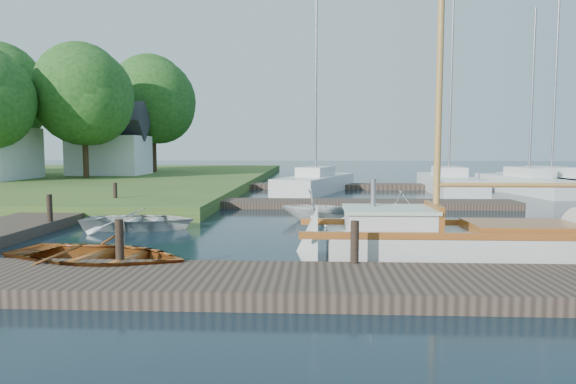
{
  "coord_description": "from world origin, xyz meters",
  "views": [
    {
      "loc": [
        0.71,
        -14.56,
        2.48
      ],
      "look_at": [
        0.0,
        0.0,
        1.2
      ],
      "focal_mm": 32.0,
      "sensor_mm": 36.0,
      "label": 1
    }
  ],
  "objects_px": {
    "sailboat": "(452,247)",
    "tender_d": "(404,204)",
    "tender_a": "(139,218)",
    "house_c": "(110,146)",
    "tree_3": "(84,95)",
    "marina_boat_4": "(529,183)",
    "mooring_post_5": "(115,193)",
    "mooring_post_2": "(355,242)",
    "tender_c": "(373,214)",
    "tree_4": "(0,93)",
    "marina_boat_1": "(316,182)",
    "mooring_post_4": "(50,208)",
    "tender_b": "(314,203)",
    "marina_boat_3": "(449,182)",
    "tree_7": "(153,100)",
    "mooring_post_1": "(119,240)",
    "dinghy": "(98,252)",
    "marina_boat_5": "(551,182)"
  },
  "relations": [
    {
      "from": "sailboat",
      "to": "tender_d",
      "type": "xyz_separation_m",
      "value": [
        0.07,
        6.32,
        0.23
      ]
    },
    {
      "from": "tender_a",
      "to": "house_c",
      "type": "bearing_deg",
      "value": 22.72
    },
    {
      "from": "tender_d",
      "to": "tree_3",
      "type": "bearing_deg",
      "value": 14.46
    },
    {
      "from": "marina_boat_4",
      "to": "mooring_post_5",
      "type": "bearing_deg",
      "value": 104.93
    },
    {
      "from": "mooring_post_2",
      "to": "tender_d",
      "type": "relative_size",
      "value": 0.37
    },
    {
      "from": "tender_c",
      "to": "tender_d",
      "type": "xyz_separation_m",
      "value": [
        1.13,
        0.95,
        0.21
      ]
    },
    {
      "from": "marina_boat_4",
      "to": "tree_4",
      "type": "xyz_separation_m",
      "value": [
        -34.29,
        8.55,
        5.81
      ]
    },
    {
      "from": "tender_a",
      "to": "marina_boat_4",
      "type": "relative_size",
      "value": 0.35
    },
    {
      "from": "tender_c",
      "to": "marina_boat_1",
      "type": "xyz_separation_m",
      "value": [
        -1.79,
        11.85,
        0.21
      ]
    },
    {
      "from": "tender_c",
      "to": "tree_3",
      "type": "distance_m",
      "value": 23.9
    },
    {
      "from": "mooring_post_2",
      "to": "marina_boat_1",
      "type": "bearing_deg",
      "value": 91.98
    },
    {
      "from": "sailboat",
      "to": "tender_a",
      "type": "height_order",
      "value": "sailboat"
    },
    {
      "from": "tender_d",
      "to": "mooring_post_5",
      "type": "bearing_deg",
      "value": 43.33
    },
    {
      "from": "mooring_post_4",
      "to": "tender_b",
      "type": "height_order",
      "value": "tender_b"
    },
    {
      "from": "tender_b",
      "to": "tree_4",
      "type": "distance_m",
      "value": 30.48
    },
    {
      "from": "mooring_post_4",
      "to": "sailboat",
      "type": "bearing_deg",
      "value": -18.52
    },
    {
      "from": "tender_b",
      "to": "marina_boat_3",
      "type": "xyz_separation_m",
      "value": [
        7.45,
        11.52,
        -0.0
      ]
    },
    {
      "from": "tender_c",
      "to": "tree_3",
      "type": "bearing_deg",
      "value": 74.26
    },
    {
      "from": "house_c",
      "to": "tree_7",
      "type": "relative_size",
      "value": 0.56
    },
    {
      "from": "mooring_post_1",
      "to": "mooring_post_4",
      "type": "distance_m",
      "value": 6.4
    },
    {
      "from": "dinghy",
      "to": "tree_7",
      "type": "relative_size",
      "value": 0.41
    },
    {
      "from": "tender_d",
      "to": "tender_c",
      "type": "bearing_deg",
      "value": 95.31
    },
    {
      "from": "mooring_post_4",
      "to": "sailboat",
      "type": "xyz_separation_m",
      "value": [
        10.7,
        -3.58,
        -0.36
      ]
    },
    {
      "from": "sailboat",
      "to": "tender_b",
      "type": "relative_size",
      "value": 4.42
    },
    {
      "from": "mooring_post_4",
      "to": "tender_d",
      "type": "xyz_separation_m",
      "value": [
        10.77,
        2.73,
        -0.13
      ]
    },
    {
      "from": "marina_boat_4",
      "to": "tender_b",
      "type": "bearing_deg",
      "value": 124.5
    },
    {
      "from": "mooring_post_4",
      "to": "tender_a",
      "type": "bearing_deg",
      "value": 13.79
    },
    {
      "from": "tender_a",
      "to": "marina_boat_3",
      "type": "height_order",
      "value": "marina_boat_3"
    },
    {
      "from": "mooring_post_1",
      "to": "marina_boat_5",
      "type": "height_order",
      "value": "marina_boat_5"
    },
    {
      "from": "marina_boat_3",
      "to": "tree_4",
      "type": "relative_size",
      "value": 1.31
    },
    {
      "from": "mooring_post_1",
      "to": "marina_boat_5",
      "type": "distance_m",
      "value": 25.73
    },
    {
      "from": "tree_3",
      "to": "tree_7",
      "type": "distance_m",
      "value": 8.26
    },
    {
      "from": "mooring_post_2",
      "to": "tender_c",
      "type": "xyz_separation_m",
      "value": [
        1.15,
        6.78,
        -0.34
      ]
    },
    {
      "from": "tree_7",
      "to": "house_c",
      "type": "bearing_deg",
      "value": -116.31
    },
    {
      "from": "tender_d",
      "to": "marina_boat_3",
      "type": "relative_size",
      "value": 0.17
    },
    {
      "from": "mooring_post_5",
      "to": "sailboat",
      "type": "bearing_deg",
      "value": -38.74
    },
    {
      "from": "tree_4",
      "to": "marina_boat_5",
      "type": "bearing_deg",
      "value": -12.01
    },
    {
      "from": "mooring_post_2",
      "to": "mooring_post_4",
      "type": "distance_m",
      "value": 9.86
    },
    {
      "from": "tree_3",
      "to": "tree_4",
      "type": "bearing_deg",
      "value": 153.43
    },
    {
      "from": "mooring_post_2",
      "to": "tender_c",
      "type": "distance_m",
      "value": 6.89
    },
    {
      "from": "tender_d",
      "to": "tree_7",
      "type": "height_order",
      "value": "tree_7"
    },
    {
      "from": "mooring_post_1",
      "to": "tree_3",
      "type": "distance_m",
      "value": 26.05
    },
    {
      "from": "mooring_post_2",
      "to": "marina_boat_4",
      "type": "height_order",
      "value": "marina_boat_4"
    },
    {
      "from": "dinghy",
      "to": "sailboat",
      "type": "bearing_deg",
      "value": -67.08
    },
    {
      "from": "sailboat",
      "to": "tree_4",
      "type": "xyz_separation_m",
      "value": [
        -25.7,
        25.63,
        6.03
      ]
    },
    {
      "from": "tender_d",
      "to": "tree_4",
      "type": "xyz_separation_m",
      "value": [
        -25.77,
        19.32,
        5.8
      ]
    },
    {
      "from": "dinghy",
      "to": "tree_7",
      "type": "bearing_deg",
      "value": 29.53
    },
    {
      "from": "sailboat",
      "to": "tree_3",
      "type": "relative_size",
      "value": 1.12
    },
    {
      "from": "tree_4",
      "to": "tree_7",
      "type": "xyz_separation_m",
      "value": [
        10.0,
        4.0,
        -0.17
      ]
    },
    {
      "from": "mooring_post_1",
      "to": "sailboat",
      "type": "relative_size",
      "value": 0.08
    }
  ]
}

